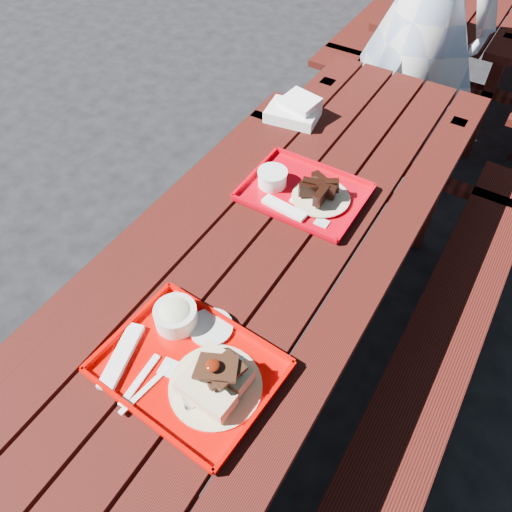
% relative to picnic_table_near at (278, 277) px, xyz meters
% --- Properties ---
extents(ground, '(60.00, 60.00, 0.00)m').
position_rel_picnic_table_near_xyz_m(ground, '(0.00, 0.00, -0.56)').
color(ground, black).
rests_on(ground, ground).
extents(picnic_table_near, '(1.41, 2.40, 0.75)m').
position_rel_picnic_table_near_xyz_m(picnic_table_near, '(0.00, 0.00, 0.00)').
color(picnic_table_near, '#40100C').
rests_on(picnic_table_near, ground).
extents(near_tray, '(0.47, 0.38, 0.14)m').
position_rel_picnic_table_near_xyz_m(near_tray, '(0.03, -0.51, 0.22)').
color(near_tray, '#DB0400').
rests_on(near_tray, picnic_table_near).
extents(far_tray, '(0.41, 0.32, 0.07)m').
position_rel_picnic_table_near_xyz_m(far_tray, '(-0.04, 0.22, 0.21)').
color(far_tray, '#C5000F').
rests_on(far_tray, picnic_table_near).
extents(white_cloth, '(0.23, 0.19, 0.08)m').
position_rel_picnic_table_near_xyz_m(white_cloth, '(-0.29, 0.63, 0.23)').
color(white_cloth, white).
rests_on(white_cloth, picnic_table_near).
extents(person, '(0.73, 0.54, 1.82)m').
position_rel_picnic_table_near_xyz_m(person, '(-0.06, 1.49, 0.35)').
color(person, '#9AB2D0').
rests_on(person, ground).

